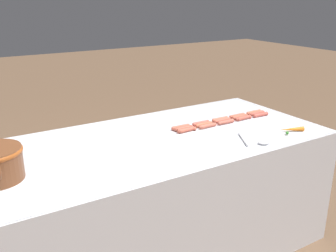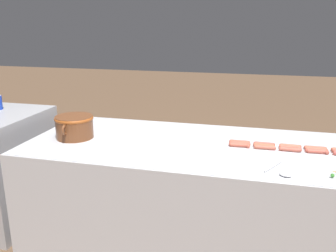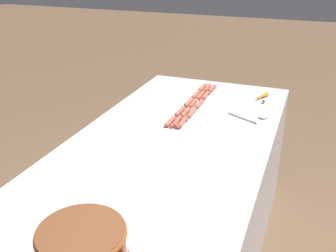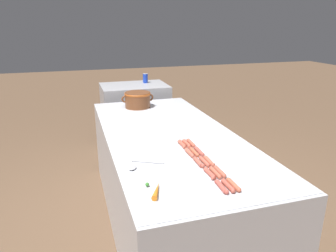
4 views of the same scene
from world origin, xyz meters
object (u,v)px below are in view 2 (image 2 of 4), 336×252
at_px(hot_dog_1, 317,151).
at_px(bean_pot, 74,125).
at_px(serving_spoon, 281,172).
at_px(hot_dog_3, 265,147).
at_px(hot_dog_13, 264,144).
at_px(hot_dog_8, 264,146).
at_px(back_cabinet, 2,168).
at_px(hot_dog_6, 316,150).
at_px(hot_dog_9, 240,144).
at_px(hot_dog_14, 240,142).
at_px(hot_dog_7, 290,148).
at_px(hot_dog_11, 315,148).
at_px(hot_dog_2, 290,149).
at_px(hot_dog_4, 239,145).
at_px(hot_dog_12, 290,146).

height_order(hot_dog_1, bean_pot, bean_pot).
bearing_deg(serving_spoon, hot_dog_3, 12.81).
bearing_deg(hot_dog_3, hot_dog_13, 3.14).
bearing_deg(hot_dog_8, back_cabinet, 90.01).
distance_m(hot_dog_6, serving_spoon, 0.49).
height_order(hot_dog_3, hot_dog_9, same).
bearing_deg(hot_dog_14, hot_dog_7, -96.09).
xyz_separation_m(back_cabinet, bean_pot, (-0.12, -0.79, 0.47)).
relative_size(hot_dog_7, serving_spoon, 0.58).
xyz_separation_m(hot_dog_1, hot_dog_14, (0.07, 0.50, 0.00)).
bearing_deg(bean_pot, hot_dog_11, -84.84).
xyz_separation_m(back_cabinet, hot_dog_2, (-0.03, -2.32, 0.39)).
relative_size(hot_dog_6, hot_dog_14, 1.00).
xyz_separation_m(hot_dog_4, hot_dog_12, (0.07, -0.34, 0.00)).
height_order(hot_dog_2, hot_dog_12, same).
bearing_deg(hot_dog_6, hot_dog_8, 90.72).
bearing_deg(hot_dog_11, back_cabinet, 90.84).
distance_m(hot_dog_4, serving_spoon, 0.47).
height_order(hot_dog_2, hot_dog_11, same).
xyz_separation_m(back_cabinet, hot_dog_7, (0.00, -2.32, 0.39)).
bearing_deg(hot_dog_11, bean_pot, 95.16).
height_order(hot_dog_8, hot_dog_12, same).
relative_size(hot_dog_4, hot_dog_8, 1.00).
bearing_deg(hot_dog_14, hot_dog_12, -90.59).
distance_m(hot_dog_1, hot_dog_14, 0.51).
relative_size(back_cabinet, serving_spoon, 3.70).
bearing_deg(hot_dog_14, hot_dog_6, -94.02).
bearing_deg(back_cabinet, serving_spoon, -100.71).
height_order(hot_dog_4, hot_dog_6, same).
xyz_separation_m(hot_dog_2, hot_dog_7, (0.04, -0.00, 0.00)).
distance_m(back_cabinet, bean_pot, 0.92).
height_order(hot_dog_7, hot_dog_9, same).
xyz_separation_m(back_cabinet, hot_dog_13, (0.04, -2.15, 0.39)).
distance_m(hot_dog_12, hot_dog_13, 0.17).
bearing_deg(hot_dog_12, hot_dog_11, -90.12).
height_order(hot_dog_2, hot_dog_7, same).
bearing_deg(hot_dog_7, serving_spoon, 169.88).
xyz_separation_m(hot_dog_1, hot_dog_13, (0.07, 0.34, 0.00)).
bearing_deg(hot_dog_12, hot_dog_7, 174.66).
bearing_deg(hot_dog_7, hot_dog_14, 83.91).
xyz_separation_m(hot_dog_2, hot_dog_13, (0.07, 0.17, 0.00)).
height_order(hot_dog_1, hot_dog_13, same).
bearing_deg(hot_dog_2, hot_dog_9, 83.75).
xyz_separation_m(hot_dog_11, hot_dog_14, (0.00, 0.50, 0.00)).
height_order(hot_dog_12, bean_pot, bean_pot).
distance_m(hot_dog_2, hot_dog_3, 0.16).
relative_size(back_cabinet, hot_dog_2, 6.37).
height_order(bean_pot, serving_spoon, bean_pot).
xyz_separation_m(back_cabinet, hot_dog_1, (-0.03, -2.49, 0.39)).
bearing_deg(hot_dog_3, hot_dog_8, 7.59).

